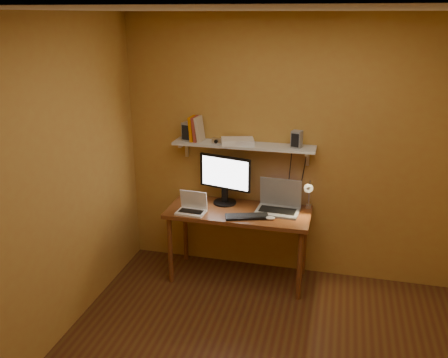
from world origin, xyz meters
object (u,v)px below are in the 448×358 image
(monitor, at_px, (225,177))
(desk_lamp, at_px, (309,192))
(mouse, at_px, (270,218))
(router, at_px, (237,141))
(keyboard, at_px, (247,217))
(netbook, at_px, (192,206))
(laptop, at_px, (279,202))
(shelf_camera, at_px, (217,141))
(speaker_right, at_px, (297,139))
(desk, at_px, (239,218))
(speaker_left, at_px, (189,132))
(wall_shelf, at_px, (244,145))

(monitor, relative_size, desk_lamp, 1.45)
(mouse, xyz_separation_m, router, (-0.39, 0.32, 0.63))
(keyboard, xyz_separation_m, mouse, (0.22, 0.01, 0.01))
(mouse, bearing_deg, netbook, 173.77)
(laptop, height_order, shelf_camera, shelf_camera)
(laptop, bearing_deg, speaker_right, 31.86)
(netbook, relative_size, router, 0.91)
(keyboard, bearing_deg, desk, 108.55)
(mouse, bearing_deg, router, 134.43)
(shelf_camera, bearing_deg, keyboard, -36.97)
(keyboard, height_order, router, router)
(desk_lamp, height_order, speaker_left, speaker_left)
(monitor, distance_m, speaker_right, 0.81)
(mouse, bearing_deg, desk_lamp, 33.42)
(speaker_left, bearing_deg, keyboard, -7.03)
(netbook, height_order, speaker_left, speaker_left)
(wall_shelf, relative_size, mouse, 15.39)
(desk_lamp, distance_m, router, 0.84)
(netbook, xyz_separation_m, speaker_right, (0.94, 0.32, 0.65))
(keyboard, bearing_deg, mouse, -16.81)
(mouse, relative_size, shelf_camera, 0.88)
(desk, bearing_deg, desk_lamp, 10.81)
(laptop, bearing_deg, keyboard, -132.37)
(mouse, bearing_deg, laptop, 73.82)
(shelf_camera, bearing_deg, router, 15.26)
(speaker_right, xyz_separation_m, shelf_camera, (-0.77, -0.05, -0.05))
(monitor, bearing_deg, netbook, -116.72)
(laptop, bearing_deg, speaker_left, 179.07)
(keyboard, xyz_separation_m, desk_lamp, (0.55, 0.28, 0.20))
(speaker_left, bearing_deg, monitor, 14.42)
(desk_lamp, xyz_separation_m, shelf_camera, (-0.91, -0.00, 0.45))
(netbook, bearing_deg, keyboard, 3.24)
(laptop, distance_m, netbook, 0.85)
(netbook, xyz_separation_m, speaker_left, (-0.13, 0.33, 0.66))
(wall_shelf, bearing_deg, desk_lamp, -5.88)
(speaker_left, height_order, speaker_right, speaker_left)
(netbook, distance_m, desk_lamp, 1.13)
(monitor, relative_size, shelf_camera, 5.24)
(wall_shelf, relative_size, shelf_camera, 13.51)
(shelf_camera, distance_m, router, 0.20)
(desk_lamp, bearing_deg, laptop, -176.05)
(wall_shelf, height_order, mouse, wall_shelf)
(monitor, height_order, router, router)
(netbook, distance_m, mouse, 0.77)
(monitor, relative_size, netbook, 1.91)
(desk_lamp, height_order, speaker_right, speaker_right)
(keyboard, bearing_deg, shelf_camera, 124.58)
(desk, xyz_separation_m, shelf_camera, (-0.25, 0.12, 0.74))
(desk, height_order, wall_shelf, wall_shelf)
(speaker_right, bearing_deg, speaker_left, -165.62)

